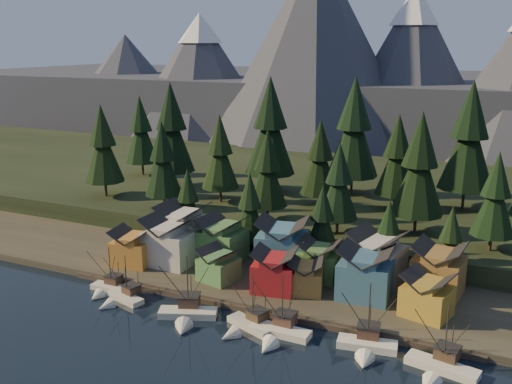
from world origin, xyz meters
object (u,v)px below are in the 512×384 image
at_px(house_front_1, 170,239).
at_px(boat_6, 440,362).
at_px(boat_3, 246,319).
at_px(house_front_0, 132,246).
at_px(boat_2, 186,307).
at_px(boat_1, 121,293).
at_px(boat_5, 367,338).
at_px(boat_0, 107,282).
at_px(boat_4, 278,325).
at_px(house_back_0, 183,227).
at_px(house_back_1, 222,239).

bearing_deg(house_front_1, boat_6, -16.91).
bearing_deg(house_front_1, boat_3, -33.61).
bearing_deg(house_front_0, house_front_1, 19.51).
bearing_deg(boat_2, boat_3, -16.93).
relative_size(boat_1, boat_5, 0.81).
relative_size(boat_0, boat_4, 0.85).
height_order(boat_0, boat_4, boat_4).
distance_m(boat_4, boat_5, 14.63).
bearing_deg(boat_4, house_front_0, 162.01).
bearing_deg(house_back_0, boat_1, -88.39).
relative_size(boat_0, boat_6, 0.83).
bearing_deg(house_front_1, boat_2, -50.70).
distance_m(boat_4, boat_6, 25.90).
bearing_deg(house_back_0, boat_5, -27.06).
relative_size(boat_3, house_front_1, 1.04).
height_order(boat_2, house_back_1, house_back_1).
distance_m(boat_0, house_back_0, 23.17).
relative_size(boat_1, house_back_0, 0.90).
bearing_deg(boat_4, boat_1, -178.96).
bearing_deg(boat_6, boat_1, -168.53).
xyz_separation_m(boat_0, boat_2, (20.35, -3.46, 0.41)).
distance_m(boat_1, boat_4, 32.20).
relative_size(boat_3, boat_5, 0.88).
height_order(boat_3, house_front_0, boat_3).
xyz_separation_m(boat_6, house_back_0, (-59.37, 25.07, 5.16)).
xyz_separation_m(boat_5, house_front_1, (-46.66, 15.88, 4.57)).
height_order(boat_1, boat_6, boat_6).
bearing_deg(boat_4, house_back_1, 135.54).
height_order(boat_2, boat_4, boat_2).
bearing_deg(house_front_1, house_back_1, 29.68).
relative_size(boat_4, boat_5, 0.97).
distance_m(boat_1, boat_3, 26.29).
height_order(boat_3, house_back_0, house_back_0).
relative_size(boat_3, house_front_0, 1.21).
bearing_deg(house_front_0, boat_1, -71.31).
bearing_deg(house_back_0, boat_2, -58.88).
relative_size(boat_5, house_back_1, 1.24).
bearing_deg(boat_2, boat_0, 149.03).
distance_m(boat_3, house_back_1, 28.73).
xyz_separation_m(boat_1, boat_2, (15.04, -0.95, 0.51)).
bearing_deg(house_front_0, house_back_0, 53.56).
height_order(boat_3, house_front_1, house_front_1).
height_order(boat_3, boat_6, boat_6).
xyz_separation_m(boat_5, house_front_0, (-53.79, 12.04, 3.23)).
xyz_separation_m(house_front_1, house_back_1, (9.68, 5.48, -0.29)).
bearing_deg(boat_3, house_front_0, 179.36).
relative_size(boat_0, house_back_0, 0.91).
relative_size(boat_1, house_back_1, 1.01).
height_order(boat_4, house_back_0, house_back_0).
xyz_separation_m(boat_0, boat_4, (37.51, -2.72, 0.22)).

